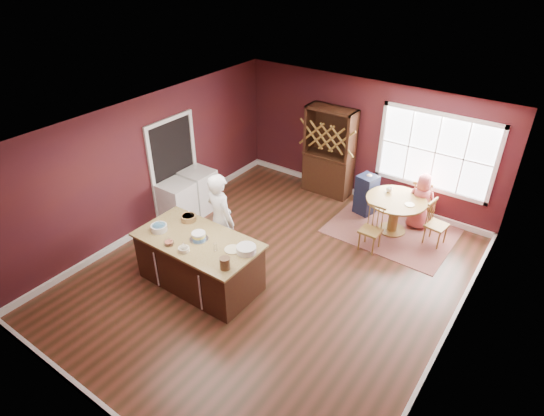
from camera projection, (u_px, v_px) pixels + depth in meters
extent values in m
plane|color=#562B1E|center=(274.00, 275.00, 8.14)|extent=(7.00, 7.00, 0.00)
plane|color=white|center=(274.00, 133.00, 6.73)|extent=(7.00, 7.00, 0.00)
plane|color=#38131D|center=(366.00, 142.00, 9.87)|extent=(6.00, 0.00, 6.00)
plane|color=#38131D|center=(91.00, 347.00, 5.00)|extent=(6.00, 0.00, 6.00)
plane|color=#38131D|center=(149.00, 164.00, 8.92)|extent=(0.00, 7.00, 7.00)
plane|color=#38131D|center=(460.00, 280.00, 5.95)|extent=(0.00, 7.00, 7.00)
cube|color=black|center=(200.00, 263.00, 7.75)|extent=(2.03, 1.03, 0.83)
cube|color=tan|center=(197.00, 240.00, 7.50)|extent=(2.11, 1.11, 0.04)
cylinder|color=brown|center=(391.00, 230.00, 9.32)|extent=(0.55, 0.55, 0.04)
cylinder|color=brown|center=(394.00, 216.00, 9.15)|extent=(0.20, 0.20, 0.67)
cylinder|color=brown|center=(396.00, 200.00, 8.95)|extent=(1.18, 1.18, 0.04)
imported|color=white|center=(220.00, 220.00, 8.03)|extent=(0.74, 0.57, 1.80)
cylinder|color=white|center=(159.00, 228.00, 7.68)|extent=(0.28, 0.28, 0.11)
cylinder|color=tan|center=(189.00, 218.00, 7.95)|extent=(0.27, 0.27, 0.10)
cylinder|color=silver|center=(169.00, 243.00, 7.35)|extent=(0.17, 0.17, 0.06)
cylinder|color=#F0E2CA|center=(184.00, 249.00, 7.19)|extent=(0.18, 0.18, 0.07)
cylinder|color=white|center=(215.00, 247.00, 7.20)|extent=(0.07, 0.07, 0.14)
cylinder|color=beige|center=(232.00, 249.00, 7.23)|extent=(0.26, 0.26, 0.02)
cylinder|color=white|center=(246.00, 249.00, 7.16)|extent=(0.32, 0.32, 0.11)
cylinder|color=brown|center=(225.00, 263.00, 6.79)|extent=(0.16, 0.16, 0.19)
cube|color=brown|center=(391.00, 230.00, 9.33)|extent=(2.45, 1.91, 0.01)
imported|color=#C35255|center=(421.00, 201.00, 9.17)|extent=(0.65, 0.50, 1.20)
cylinder|color=beige|center=(410.00, 205.00, 8.75)|extent=(0.19, 0.19, 0.01)
imported|color=white|center=(389.00, 190.00, 9.17)|extent=(0.14, 0.14, 0.10)
cube|color=#381B0D|center=(329.00, 152.00, 10.21)|extent=(1.11, 0.46, 2.04)
cube|color=white|center=(177.00, 203.00, 9.40)|extent=(0.62, 0.60, 0.89)
cube|color=silver|center=(199.00, 190.00, 9.84)|extent=(0.63, 0.61, 0.92)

